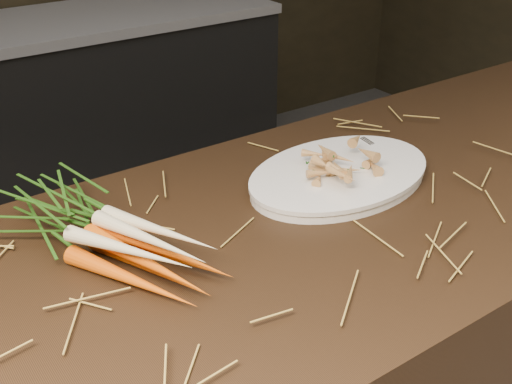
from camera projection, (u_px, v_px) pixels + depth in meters
back_counter at (72, 115)px, 2.81m from camera, size 1.82×0.62×0.84m
straw_bedding at (271, 226)px, 1.08m from camera, size 1.40×0.60×0.02m
root_veg_bunch at (91, 227)px, 1.02m from camera, size 0.28×0.45×0.08m
serving_platter at (339, 177)px, 1.23m from camera, size 0.41×0.29×0.02m
roasted_veg_heap at (341, 162)px, 1.22m from camera, size 0.20×0.15×0.04m
serving_fork at (395, 154)px, 1.29m from camera, size 0.04×0.15×0.00m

